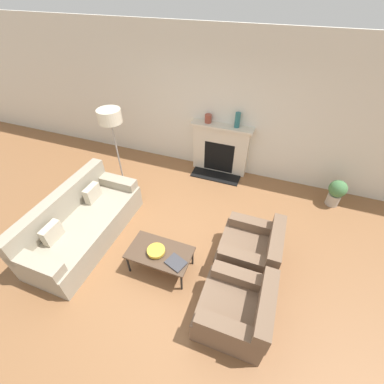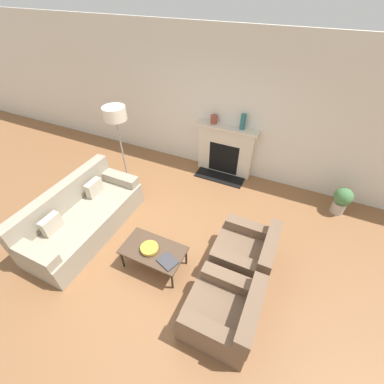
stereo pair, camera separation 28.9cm
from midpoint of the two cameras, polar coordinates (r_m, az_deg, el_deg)
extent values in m
plane|color=brown|center=(4.32, -7.51, -14.56)|extent=(18.00, 18.00, 0.00)
cube|color=silver|center=(5.50, 4.72, 18.36)|extent=(18.00, 0.06, 2.90)
cube|color=beige|center=(5.77, 4.89, 9.36)|extent=(1.21, 0.20, 1.08)
cube|color=black|center=(5.78, 4.56, 7.69)|extent=(0.66, 0.04, 0.70)
cube|color=black|center=(5.84, 3.81, 3.58)|extent=(1.09, 0.40, 0.02)
cube|color=beige|center=(5.47, 5.13, 14.27)|extent=(1.33, 0.28, 0.05)
cube|color=#9E937F|center=(4.80, -23.98, -7.45)|extent=(0.92, 2.14, 0.44)
cube|color=#9E937F|center=(4.75, -28.74, -2.49)|extent=(0.20, 2.14, 0.43)
cube|color=#9E937F|center=(4.26, -33.19, -13.29)|extent=(0.85, 0.22, 0.17)
cube|color=#9E937F|center=(5.10, -18.33, 2.20)|extent=(0.85, 0.22, 0.17)
cube|color=#C0B49C|center=(4.46, -30.37, -7.89)|extent=(0.12, 0.32, 0.28)
cube|color=#C0B49C|center=(4.88, -22.89, -0.27)|extent=(0.12, 0.32, 0.28)
cube|color=brown|center=(3.67, 6.55, -25.00)|extent=(0.86, 0.87, 0.40)
cube|color=brown|center=(3.33, 13.44, -23.79)|extent=(0.18, 0.87, 0.35)
cube|color=brown|center=(3.58, 8.45, -18.28)|extent=(0.78, 0.18, 0.17)
cube|color=brown|center=(3.27, 5.15, -28.20)|extent=(0.78, 0.18, 0.17)
cube|color=brown|center=(4.17, 10.21, -13.13)|extent=(0.86, 0.87, 0.40)
cube|color=brown|center=(3.88, 16.00, -11.02)|extent=(0.18, 0.87, 0.35)
cube|color=brown|center=(4.18, 11.70, -7.16)|extent=(0.78, 0.18, 0.17)
cube|color=brown|center=(3.74, 9.55, -14.62)|extent=(0.78, 0.18, 0.17)
cube|color=#4C3828|center=(3.94, -9.33, -13.18)|extent=(0.95, 0.54, 0.03)
cylinder|color=black|center=(4.17, -16.00, -15.16)|extent=(0.03, 0.03, 0.36)
cylinder|color=black|center=(3.87, -4.63, -19.41)|extent=(0.03, 0.03, 0.36)
cylinder|color=black|center=(4.37, -12.77, -10.67)|extent=(0.03, 0.03, 0.36)
cylinder|color=black|center=(4.09, -1.96, -14.25)|extent=(0.03, 0.03, 0.36)
cylinder|color=gold|center=(3.92, -10.10, -13.10)|extent=(0.09, 0.09, 0.02)
cylinder|color=gold|center=(3.89, -10.16, -12.80)|extent=(0.26, 0.26, 0.05)
cube|color=#38383D|center=(3.78, -5.87, -15.41)|extent=(0.32, 0.29, 0.02)
cylinder|color=gray|center=(5.77, -16.10, 1.34)|extent=(0.37, 0.37, 0.03)
cylinder|color=gray|center=(5.34, -17.59, 7.65)|extent=(0.03, 0.03, 1.49)
cylinder|color=beige|center=(4.97, -19.54, 15.60)|extent=(0.42, 0.42, 0.24)
cylinder|color=brown|center=(5.53, 2.07, 15.97)|extent=(0.14, 0.14, 0.17)
cylinder|color=#28666B|center=(5.36, 8.51, 15.52)|extent=(0.11, 0.11, 0.31)
cylinder|color=#B2A899|center=(5.70, 27.59, -1.45)|extent=(0.24, 0.24, 0.24)
sphere|color=#477A47|center=(5.55, 28.43, 0.63)|extent=(0.33, 0.33, 0.33)
camera|label=1|loc=(0.14, -91.75, -1.51)|focal=24.00mm
camera|label=2|loc=(0.14, 88.25, 1.51)|focal=24.00mm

